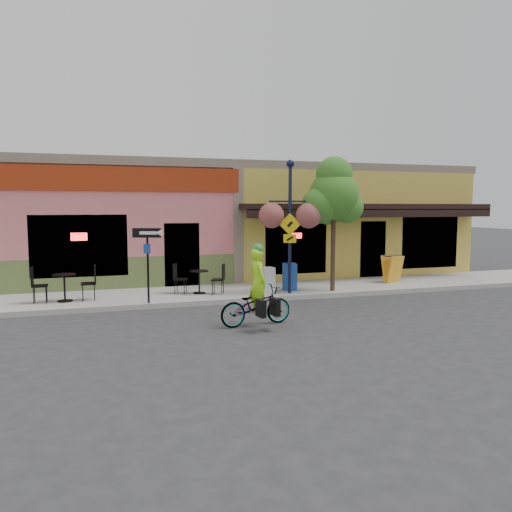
% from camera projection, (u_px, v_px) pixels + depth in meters
% --- Properties ---
extents(ground, '(90.00, 90.00, 0.00)m').
position_uv_depth(ground, '(302.00, 303.00, 14.81)').
color(ground, '#2D2D30').
rests_on(ground, ground).
extents(sidewalk, '(24.00, 3.00, 0.15)m').
position_uv_depth(sidewalk, '(279.00, 290.00, 16.70)').
color(sidewalk, '#9E9B93').
rests_on(sidewalk, ground).
extents(curb, '(24.00, 0.12, 0.15)m').
position_uv_depth(curb, '(295.00, 297.00, 15.33)').
color(curb, '#A8A59E').
rests_on(curb, ground).
extents(building, '(18.20, 8.20, 4.50)m').
position_uv_depth(building, '(235.00, 221.00, 21.69)').
color(building, '#D3686C').
rests_on(building, ground).
extents(bicycle, '(1.89, 0.86, 0.96)m').
position_uv_depth(bicycle, '(256.00, 306.00, 12.01)').
color(bicycle, maroon).
rests_on(bicycle, ground).
extents(cyclist_rider, '(0.46, 0.64, 1.62)m').
position_uv_depth(cyclist_rider, '(258.00, 292.00, 11.99)').
color(cyclist_rider, '#A8FF1A').
rests_on(cyclist_rider, ground).
extents(lamp_post, '(1.43, 0.97, 4.15)m').
position_uv_depth(lamp_post, '(290.00, 227.00, 15.49)').
color(lamp_post, '#121838').
rests_on(lamp_post, sidewalk).
extents(one_way_sign, '(0.81, 0.48, 2.11)m').
position_uv_depth(one_way_sign, '(148.00, 266.00, 13.96)').
color(one_way_sign, black).
rests_on(one_way_sign, sidewalk).
extents(cafe_set_left, '(1.74, 0.89, 1.03)m').
position_uv_depth(cafe_set_left, '(64.00, 284.00, 14.23)').
color(cafe_set_left, black).
rests_on(cafe_set_left, sidewalk).
extents(cafe_set_right, '(1.76, 1.36, 0.95)m').
position_uv_depth(cafe_set_right, '(199.00, 278.00, 15.54)').
color(cafe_set_right, black).
rests_on(cafe_set_right, sidewalk).
extents(newspaper_box_blue, '(0.42, 0.38, 0.88)m').
position_uv_depth(newspaper_box_blue, '(290.00, 277.00, 16.18)').
color(newspaper_box_blue, '#19439A').
rests_on(newspaper_box_blue, sidewalk).
extents(newspaper_box_grey, '(0.44, 0.42, 0.82)m').
position_uv_depth(newspaper_box_grey, '(267.00, 280.00, 15.56)').
color(newspaper_box_grey, silver).
rests_on(newspaper_box_grey, sidewalk).
extents(street_tree, '(2.09, 2.09, 4.34)m').
position_uv_depth(street_tree, '(333.00, 223.00, 15.92)').
color(street_tree, '#3D7A26').
rests_on(street_tree, sidewalk).
extents(sandwich_board, '(0.65, 0.53, 0.97)m').
position_uv_depth(sandwich_board, '(396.00, 269.00, 17.71)').
color(sandwich_board, yellow).
rests_on(sandwich_board, sidewalk).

